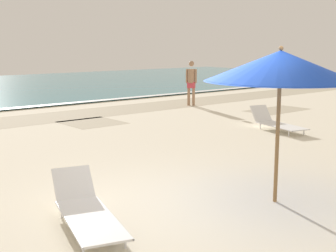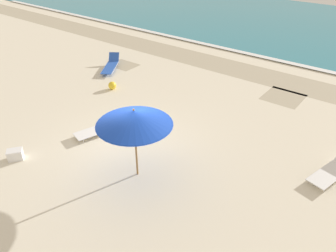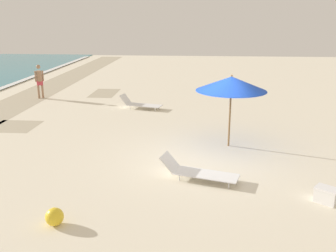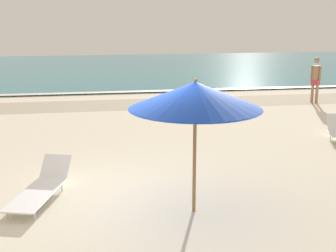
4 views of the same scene
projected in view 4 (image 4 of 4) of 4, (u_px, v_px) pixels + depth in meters
ground_plane at (130, 202)px, 8.96m from camera, size 60.00×60.00×0.16m
ocean_water at (103, 69)px, 28.96m from camera, size 60.00×18.33×0.07m
beach_umbrella at (195, 96)px, 7.88m from camera, size 2.29×2.29×2.40m
sun_lounger_beside_umbrella at (40, 188)px, 8.88m from camera, size 1.18×2.17×0.58m
beachgoer_wading_adult at (316, 77)px, 18.10m from camera, size 0.31×0.40×1.76m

